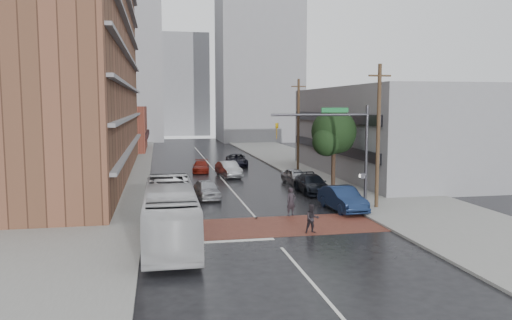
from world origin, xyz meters
TOP-DOWN VIEW (x-y plane):
  - ground at (0.00, 0.00)m, footprint 160.00×160.00m
  - crosswalk at (0.00, 0.50)m, footprint 14.00×5.00m
  - sidewalk_west at (-11.50, 25.00)m, footprint 9.00×90.00m
  - sidewalk_east at (11.50, 25.00)m, footprint 9.00×90.00m
  - apartment_block at (-14.00, 24.00)m, footprint 10.00×44.00m
  - storefront_west at (-12.00, 54.00)m, footprint 8.00×16.00m
  - building_east at (16.50, 20.00)m, footprint 11.00×26.00m
  - distant_tower_west at (-14.00, 78.00)m, footprint 18.00×16.00m
  - distant_tower_east at (14.00, 72.00)m, footprint 16.00×14.00m
  - distant_tower_center at (0.00, 95.00)m, footprint 12.00×10.00m
  - street_tree at (8.52, 12.03)m, footprint 4.20×4.10m
  - signal_mast at (5.85, 2.50)m, footprint 6.50×0.30m
  - utility_pole_near at (8.80, 4.00)m, footprint 1.60×0.26m
  - utility_pole_far at (8.80, 24.00)m, footprint 1.60×0.26m
  - transit_bus at (-5.50, -1.85)m, footprint 2.68×11.19m
  - pedestrian_a at (2.39, 3.00)m, footprint 0.79×0.65m
  - pedestrian_b at (2.40, -1.50)m, footprint 0.81×0.63m
  - car_travel_a at (-2.42, 10.30)m, footprint 2.03×4.33m
  - car_travel_b at (0.84, 21.44)m, footprint 2.36×4.92m
  - car_travel_c at (-1.61, 25.56)m, footprint 2.20×4.44m
  - suv_travel at (3.01, 30.05)m, footprint 2.78×5.35m
  - car_parked_near at (6.30, 4.00)m, footprint 2.09×5.12m
  - car_parked_mid at (6.30, 10.95)m, footprint 2.11×5.18m
  - car_parked_far at (6.30, 16.00)m, footprint 2.15×4.26m

SIDE VIEW (x-z plane):
  - ground at x=0.00m, z-range 0.00..0.00m
  - crosswalk at x=0.00m, z-range 0.00..0.02m
  - sidewalk_west at x=-11.50m, z-range 0.00..0.15m
  - sidewalk_east at x=11.50m, z-range 0.00..0.15m
  - car_travel_c at x=-1.61m, z-range 0.00..1.24m
  - car_parked_far at x=6.30m, z-range 0.00..1.39m
  - car_travel_a at x=-2.42m, z-range 0.00..1.43m
  - suv_travel at x=3.01m, z-range 0.00..1.44m
  - car_parked_mid at x=6.30m, z-range 0.00..1.50m
  - car_travel_b at x=0.84m, z-range 0.00..1.56m
  - car_parked_near at x=6.30m, z-range 0.00..1.65m
  - pedestrian_b at x=2.40m, z-range 0.00..1.66m
  - pedestrian_a at x=2.39m, z-range 0.00..1.88m
  - transit_bus at x=-5.50m, z-range 0.00..3.11m
  - storefront_west at x=-12.00m, z-range 0.00..7.00m
  - building_east at x=16.50m, z-range 0.00..9.00m
  - signal_mast at x=5.85m, z-range 1.13..8.33m
  - street_tree at x=8.52m, z-range 1.28..8.18m
  - utility_pole_near at x=8.80m, z-range 0.14..10.14m
  - utility_pole_far at x=8.80m, z-range 0.14..10.14m
  - distant_tower_center at x=0.00m, z-range 0.00..24.00m
  - apartment_block at x=-14.00m, z-range 0.00..28.00m
  - distant_tower_west at x=-14.00m, z-range 0.00..32.00m
  - distant_tower_east at x=14.00m, z-range 0.00..36.00m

